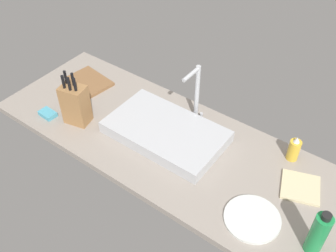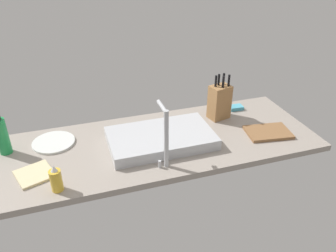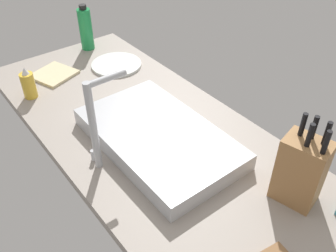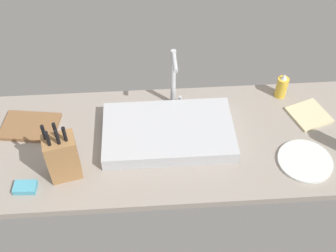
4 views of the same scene
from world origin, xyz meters
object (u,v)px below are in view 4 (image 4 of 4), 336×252
(dish_sponge, at_px, (25,187))
(soap_bottle, at_px, (282,87))
(sink_basin, at_px, (168,132))
(dinner_plate, at_px, (305,161))
(faucet, at_px, (174,76))
(cutting_board, at_px, (30,126))
(knife_block, at_px, (62,157))
(dish_towel, at_px, (309,115))

(dish_sponge, bearing_deg, soap_bottle, 22.30)
(sink_basin, relative_size, dinner_plate, 2.48)
(faucet, height_order, soap_bottle, faucet)
(faucet, distance_m, dinner_plate, 0.68)
(cutting_board, distance_m, dish_sponge, 0.34)
(cutting_board, bearing_deg, knife_block, -54.82)
(faucet, xyz_separation_m, knife_block, (-0.47, -0.38, -0.07))
(knife_block, distance_m, soap_bottle, 1.08)
(soap_bottle, distance_m, dish_sponge, 1.25)
(faucet, distance_m, knife_block, 0.61)
(faucet, xyz_separation_m, cutting_board, (-0.66, -0.10, -0.17))
(knife_block, relative_size, soap_bottle, 2.12)
(dish_towel, bearing_deg, dinner_plate, -109.63)
(faucet, bearing_deg, soap_bottle, 3.45)
(knife_block, bearing_deg, faucet, 25.38)
(soap_bottle, relative_size, dinner_plate, 0.58)
(cutting_board, bearing_deg, faucet, 8.93)
(soap_bottle, distance_m, dish_towel, 0.19)
(sink_basin, xyz_separation_m, soap_bottle, (0.57, 0.23, 0.03))
(soap_bottle, xyz_separation_m, dish_sponge, (-1.16, -0.48, -0.05))
(knife_block, distance_m, dinner_plate, 1.01)
(faucet, height_order, dinner_plate, faucet)
(faucet, relative_size, dish_towel, 1.91)
(faucet, height_order, dish_towel, faucet)
(dish_sponge, bearing_deg, knife_block, 23.01)
(sink_basin, distance_m, soap_bottle, 0.61)
(sink_basin, height_order, dinner_plate, sink_basin)
(dish_towel, bearing_deg, faucet, 169.74)
(cutting_board, height_order, dish_sponge, dish_sponge)
(knife_block, relative_size, cutting_board, 1.14)
(faucet, distance_m, soap_bottle, 0.54)
(dish_sponge, bearing_deg, dish_towel, 14.64)
(faucet, xyz_separation_m, soap_bottle, (0.53, 0.03, -0.12))
(sink_basin, bearing_deg, cutting_board, 171.18)
(sink_basin, height_order, soap_bottle, soap_bottle)
(sink_basin, distance_m, faucet, 0.26)
(faucet, relative_size, knife_block, 1.10)
(sink_basin, relative_size, dish_sponge, 6.41)
(knife_block, xyz_separation_m, cutting_board, (-0.19, 0.27, -0.10))
(dish_sponge, bearing_deg, sink_basin, 22.25)
(cutting_board, bearing_deg, soap_bottle, 6.52)
(dish_towel, bearing_deg, dish_sponge, -165.36)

